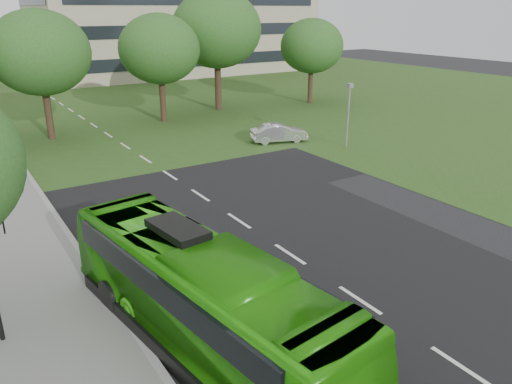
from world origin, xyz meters
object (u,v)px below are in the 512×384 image
tree_park_e (312,46)px  camera_pole (349,107)px  tree_park_c (159,49)px  bus (202,296)px  tree_park_b (40,53)px  sedan (279,133)px  tree_park_d (217,29)px

tree_park_e → camera_pole: (-8.85, -15.34, -2.84)m
tree_park_c → bus: 31.96m
tree_park_c → tree_park_e: bearing=0.5°
tree_park_b → tree_park_e: (26.02, 1.47, -0.57)m
bus → sedan: 23.93m
tree_park_e → camera_pole: tree_park_e is taller
tree_park_b → camera_pole: 22.33m
tree_park_b → bus: size_ratio=0.81×
sedan → camera_pole: (3.21, -3.81, 2.22)m
tree_park_b → camera_pole: (17.17, -13.86, -3.41)m
tree_park_c → camera_pole: bearing=-63.7°
sedan → camera_pole: bearing=-122.6°
tree_park_b → bus: (-1.53, -28.27, -4.71)m
tree_park_e → tree_park_d: bearing=168.3°
tree_park_d → tree_park_e: (9.73, -2.02, -1.73)m
tree_park_d → sedan: (-2.33, -13.55, -6.79)m
bus → camera_pole: bearing=29.9°
tree_park_b → bus: bearing=-93.1°
bus → camera_pole: camera_pole is taller
tree_park_d → sedan: tree_park_d is taller
sedan → tree_park_d: bearing=7.6°
tree_park_c → bus: bearing=-110.7°
camera_pole → tree_park_b: bearing=120.5°
tree_park_d → tree_park_e: tree_park_d is taller
camera_pole → tree_park_d: bearing=72.3°
tree_park_e → camera_pole: size_ratio=1.88×
tree_park_b → camera_pole: tree_park_b is taller
tree_park_e → bus: bearing=-132.8°
tree_park_b → tree_park_e: 26.07m
tree_park_b → sedan: 18.11m
tree_park_e → sedan: bearing=-136.3°
tree_park_b → tree_park_d: 16.70m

